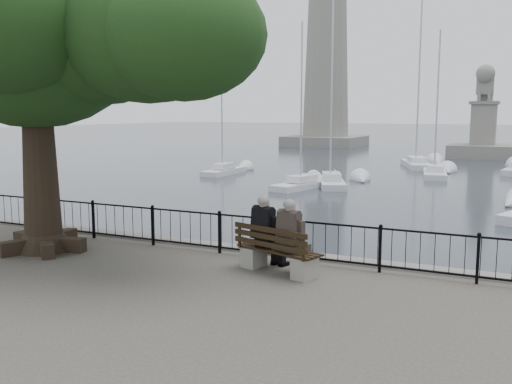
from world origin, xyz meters
The scene contains 13 objects.
harbor centered at (0.00, 3.00, -0.50)m, with size 260.00×260.00×1.20m.
railing centered at (0.00, 2.50, 0.56)m, with size 22.06×0.06×1.00m.
bench centered at (0.98, 1.50, 0.37)m, with size 2.09×1.15×1.06m.
person_left centered at (0.67, 1.71, 0.77)m, with size 0.64×0.91×1.68m.
person_right centered at (1.37, 1.50, 0.77)m, with size 0.64×0.91×1.68m.
tree centered at (-4.45, 1.02, 5.43)m, with size 10.12×7.06×8.26m.
lighthouse centered at (-18.00, 62.00, 11.07)m, with size 9.35×9.35×28.81m.
lion_monument centered at (2.00, 49.93, 1.26)m, with size 6.11×6.11×8.98m.
sailboat_a centered at (-6.01, 21.61, -0.69)m, with size 2.45×4.95×9.69m.
sailboat_b centered at (-4.78, 23.42, -0.66)m, with size 3.20×5.24×11.11m.
sailboat_e centered at (-13.87, 26.49, -0.65)m, with size 1.39×4.79×11.17m.
sailboat_f centered at (0.19, 31.22, -0.69)m, with size 2.29×5.45×10.10m.
sailboat_h centered at (-2.16, 37.72, -0.62)m, with size 3.56×6.24×13.86m.
Camera 1 is at (5.72, -9.64, 3.50)m, focal length 40.00 mm.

